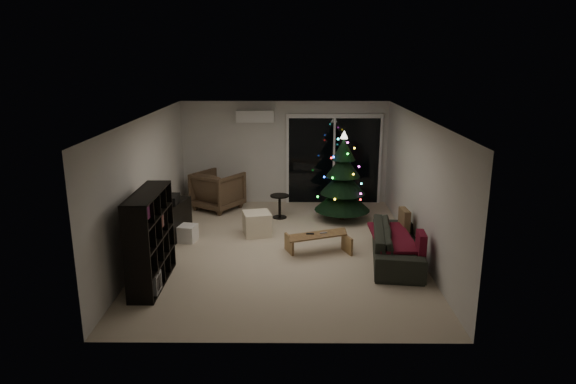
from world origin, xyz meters
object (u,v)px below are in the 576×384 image
at_px(sofa, 397,244).
at_px(christmas_tree, 343,176).
at_px(armchair, 218,190).
at_px(bookshelf, 138,239).
at_px(coffee_table, 318,243).
at_px(media_cabinet, 169,222).

bearing_deg(sofa, christmas_tree, 25.47).
xyz_separation_m(armchair, christmas_tree, (2.87, -0.79, 0.54)).
bearing_deg(armchair, bookshelf, 114.07).
bearing_deg(armchair, coffee_table, 162.09).
bearing_deg(christmas_tree, bookshelf, -136.68).
distance_m(media_cabinet, armchair, 2.22).
bearing_deg(bookshelf, armchair, 86.53).
bearing_deg(media_cabinet, armchair, 83.99).
bearing_deg(christmas_tree, armchair, 164.55).
height_order(media_cabinet, coffee_table, media_cabinet).
bearing_deg(sofa, bookshelf, 110.60).
distance_m(media_cabinet, coffee_table, 3.00).
xyz_separation_m(bookshelf, armchair, (0.67, 4.14, -0.31)).
xyz_separation_m(armchair, coffee_table, (2.24, -2.79, -0.27)).
bearing_deg(christmas_tree, media_cabinet, -159.62).
distance_m(sofa, christmas_tree, 2.58).
bearing_deg(christmas_tree, sofa, -72.33).
distance_m(armchair, christmas_tree, 3.03).
xyz_separation_m(sofa, christmas_tree, (-0.75, 2.37, 0.69)).
distance_m(sofa, coffee_table, 1.44).
xyz_separation_m(armchair, sofa, (3.63, -3.16, -0.15)).
height_order(bookshelf, sofa, bookshelf).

